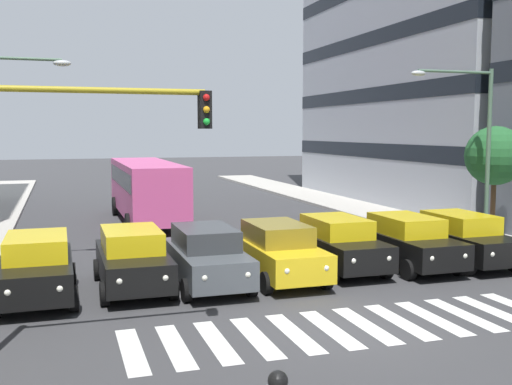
% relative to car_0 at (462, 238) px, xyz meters
% --- Properties ---
extents(ground_plane, '(180.00, 180.00, 0.00)m').
position_rel_car_0_xyz_m(ground_plane, '(6.71, 4.89, -0.89)').
color(ground_plane, '#38383A').
extents(crosswalk_markings, '(10.35, 2.80, 0.01)m').
position_rel_car_0_xyz_m(crosswalk_markings, '(6.71, 4.89, -0.88)').
color(crosswalk_markings, silver).
rests_on(crosswalk_markings, ground_plane).
extents(car_0, '(2.02, 4.44, 1.72)m').
position_rel_car_0_xyz_m(car_0, '(0.00, 0.00, 0.00)').
color(car_0, black).
rests_on(car_0, ground_plane).
extents(car_1, '(2.02, 4.44, 1.72)m').
position_rel_car_0_xyz_m(car_1, '(2.08, -0.07, 0.00)').
color(car_1, black).
rests_on(car_1, ground_plane).
extents(car_2, '(2.02, 4.44, 1.72)m').
position_rel_car_0_xyz_m(car_2, '(4.43, -0.46, 0.00)').
color(car_2, black).
rests_on(car_2, ground_plane).
extents(car_3, '(2.02, 4.44, 1.72)m').
position_rel_car_0_xyz_m(car_3, '(6.70, 0.13, 0.00)').
color(car_3, gold).
rests_on(car_3, ground_plane).
extents(car_4, '(2.02, 4.44, 1.72)m').
position_rel_car_0_xyz_m(car_4, '(8.97, 0.21, 0.00)').
color(car_4, '#474C51').
rests_on(car_4, ground_plane).
extents(car_5, '(2.02, 4.44, 1.72)m').
position_rel_car_0_xyz_m(car_5, '(11.07, -0.11, 0.00)').
color(car_5, black).
rests_on(car_5, ground_plane).
extents(car_6, '(2.02, 4.44, 1.72)m').
position_rel_car_0_xyz_m(car_6, '(13.63, 0.17, 0.00)').
color(car_6, black).
rests_on(car_6, ground_plane).
extents(bus_behind_traffic, '(2.78, 10.50, 3.00)m').
position_rel_car_0_xyz_m(bus_behind_traffic, '(8.97, -12.71, 0.97)').
color(bus_behind_traffic, '#DB5193').
rests_on(bus_behind_traffic, ground_plane).
extents(traffic_light_gantry, '(4.75, 0.36, 5.50)m').
position_rel_car_0_xyz_m(traffic_light_gantry, '(13.29, 5.13, 2.85)').
color(traffic_light_gantry, '#AD991E').
rests_on(traffic_light_gantry, ground_plane).
extents(street_lamp_left, '(3.44, 0.28, 6.64)m').
position_rel_car_0_xyz_m(street_lamp_left, '(-1.62, -1.63, 3.42)').
color(street_lamp_left, '#4C6B56').
rests_on(street_lamp_left, sidewalk_left).
extents(street_tree_1, '(2.36, 2.36, 4.57)m').
position_rel_car_0_xyz_m(street_tree_1, '(-3.52, -2.81, 2.64)').
color(street_tree_1, '#513823').
rests_on(street_tree_1, sidewalk_left).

